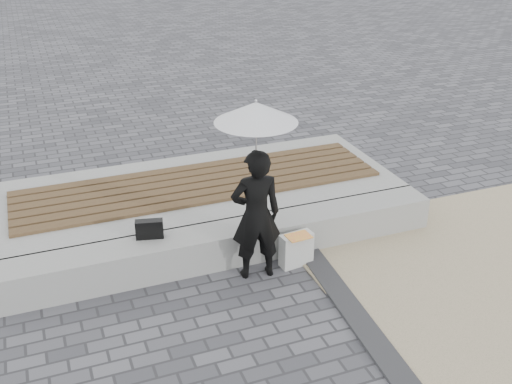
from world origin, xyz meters
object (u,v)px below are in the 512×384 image
(canvas_tote, at_px, (296,250))
(handbag, at_px, (149,229))
(woman, at_px, (256,215))
(seating_ledge, at_px, (230,243))
(parasol, at_px, (256,112))

(canvas_tote, bearing_deg, handbag, 155.42)
(woman, distance_m, canvas_tote, 0.73)
(woman, height_order, handbag, woman)
(seating_ledge, bearing_deg, parasol, -69.43)
(seating_ledge, distance_m, woman, 0.69)
(parasol, xyz_separation_m, handbag, (-1.03, 0.51, -1.35))
(seating_ledge, distance_m, canvas_tote, 0.75)
(seating_ledge, relative_size, handbag, 16.90)
(woman, height_order, canvas_tote, woman)
(seating_ledge, bearing_deg, woman, -69.43)
(woman, distance_m, handbag, 1.17)
(handbag, relative_size, canvas_tote, 0.77)
(parasol, distance_m, canvas_tote, 1.73)
(woman, bearing_deg, canvas_tote, -170.36)
(woman, relative_size, canvas_tote, 3.79)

